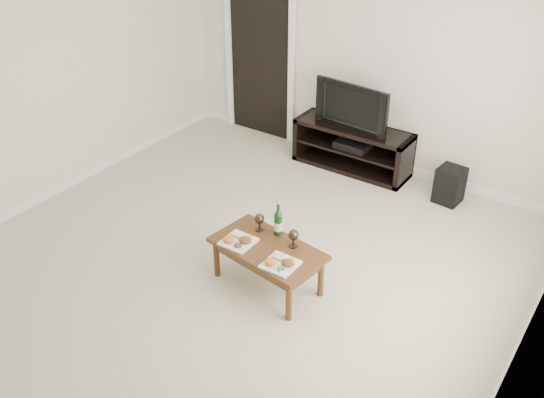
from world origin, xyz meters
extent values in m
plane|color=#B8AF94|center=(0.00, 0.00, 0.00)|extent=(5.50, 5.50, 0.00)
cube|color=silver|center=(0.00, 2.77, 1.30)|extent=(5.00, 0.04, 2.60)
cube|color=black|center=(-1.55, 2.73, 1.02)|extent=(0.90, 0.02, 2.05)
cube|color=black|center=(-0.04, 2.50, 0.28)|extent=(1.42, 0.45, 0.55)
imported|color=black|center=(-0.04, 2.50, 0.82)|extent=(0.96, 0.22, 0.55)
cube|color=black|center=(-0.02, 2.48, 0.33)|extent=(0.41, 0.31, 0.08)
cube|color=black|center=(1.21, 2.41, 0.20)|extent=(0.29, 0.29, 0.41)
cube|color=#533117|center=(0.40, 0.09, 0.21)|extent=(1.06, 0.68, 0.42)
cube|color=white|center=(0.15, 0.00, 0.45)|extent=(0.27, 0.27, 0.07)
cube|color=white|center=(0.64, -0.06, 0.45)|extent=(0.27, 0.27, 0.07)
cylinder|color=#0E3310|center=(0.37, 0.31, 0.59)|extent=(0.07, 0.07, 0.35)
camera|label=1|loc=(2.86, -3.42, 3.51)|focal=40.00mm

